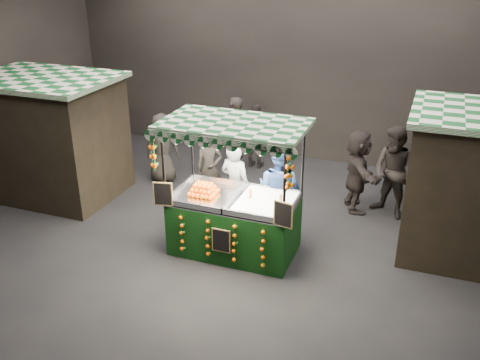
% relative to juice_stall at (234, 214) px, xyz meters
% --- Properties ---
extents(ground, '(12.00, 12.00, 0.00)m').
position_rel_juice_stall_xyz_m(ground, '(-0.24, -0.02, -0.75)').
color(ground, black).
rests_on(ground, ground).
extents(market_hall, '(12.10, 10.10, 5.05)m').
position_rel_juice_stall_xyz_m(market_hall, '(-0.24, -0.02, 2.63)').
color(market_hall, black).
rests_on(market_hall, ground).
extents(neighbour_stall_left, '(3.00, 2.20, 2.60)m').
position_rel_juice_stall_xyz_m(neighbour_stall_left, '(-4.64, 0.98, 0.56)').
color(neighbour_stall_left, black).
rests_on(neighbour_stall_left, ground).
extents(juice_stall, '(2.50, 1.47, 2.42)m').
position_rel_juice_stall_xyz_m(juice_stall, '(0.00, 0.00, 0.00)').
color(juice_stall, black).
rests_on(juice_stall, ground).
extents(vendor_grey, '(0.74, 0.58, 1.79)m').
position_rel_juice_stall_xyz_m(vendor_grey, '(-0.28, 0.79, 0.14)').
color(vendor_grey, gray).
rests_on(vendor_grey, ground).
extents(vendor_blue, '(1.06, 0.92, 1.86)m').
position_rel_juice_stall_xyz_m(vendor_blue, '(0.57, 0.83, 0.18)').
color(vendor_blue, navy).
rests_on(vendor_blue, ground).
extents(shopper_0, '(0.66, 0.59, 1.52)m').
position_rel_juice_stall_xyz_m(shopper_0, '(-1.25, 1.78, 0.01)').
color(shopper_0, '#2D2925').
rests_on(shopper_0, ground).
extents(shopper_1, '(1.15, 1.07, 1.89)m').
position_rel_juice_stall_xyz_m(shopper_1, '(2.46, 2.42, 0.19)').
color(shopper_1, black).
rests_on(shopper_1, ground).
extents(shopper_2, '(0.97, 0.46, 1.60)m').
position_rel_juice_stall_xyz_m(shopper_2, '(-0.94, 3.91, 0.05)').
color(shopper_2, '#282320').
rests_on(shopper_2, ground).
extents(shopper_3, '(1.00, 1.15, 1.54)m').
position_rel_juice_stall_xyz_m(shopper_3, '(2.95, 3.27, 0.02)').
color(shopper_3, '#282421').
rests_on(shopper_3, ground).
extents(shopper_4, '(0.90, 0.70, 1.61)m').
position_rel_juice_stall_xyz_m(shopper_4, '(-2.69, 2.37, 0.05)').
color(shopper_4, '#2E2925').
rests_on(shopper_4, ground).
extents(shopper_5, '(1.07, 1.68, 1.73)m').
position_rel_juice_stall_xyz_m(shopper_5, '(1.74, 2.45, 0.11)').
color(shopper_5, black).
rests_on(shopper_5, ground).
extents(shopper_6, '(0.50, 0.71, 1.86)m').
position_rel_juice_stall_xyz_m(shopper_6, '(-1.35, 3.44, 0.18)').
color(shopper_6, black).
rests_on(shopper_6, ground).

